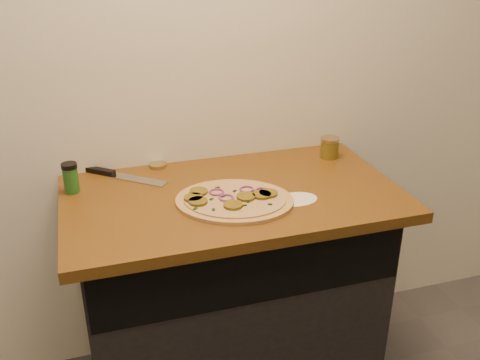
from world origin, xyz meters
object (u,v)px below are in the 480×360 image
object	(u,v)px
pizza	(234,200)
chefs_knife	(117,175)
salsa_jar	(329,147)
spice_shaker	(71,178)

from	to	relation	value
pizza	chefs_knife	size ratio (longest dim) A/B	1.72
salsa_jar	spice_shaker	distance (m)	1.03
chefs_knife	spice_shaker	bearing A→B (deg)	-151.29
chefs_knife	spice_shaker	world-z (taller)	spice_shaker
pizza	spice_shaker	xyz separation A→B (m)	(-0.53, 0.25, 0.05)
pizza	salsa_jar	world-z (taller)	salsa_jar
chefs_knife	salsa_jar	bearing A→B (deg)	-4.05
salsa_jar	chefs_knife	bearing A→B (deg)	175.95
pizza	salsa_jar	size ratio (longest dim) A/B	6.05
chefs_knife	spice_shaker	distance (m)	0.19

